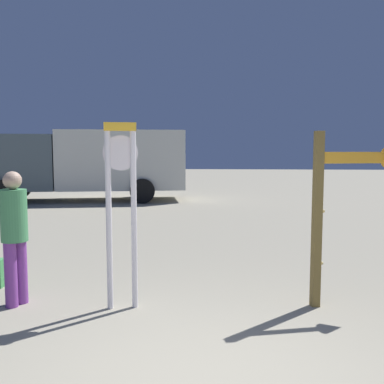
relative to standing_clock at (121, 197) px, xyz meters
name	(u,v)px	position (x,y,z in m)	size (l,w,h in m)	color
standing_clock	(121,197)	(0.00, 0.00, 0.00)	(0.42, 0.18, 2.27)	white
arrow_sign	(349,189)	(2.77, 0.32, 0.08)	(1.17, 0.45, 2.17)	brown
person_near_clock	(14,231)	(-1.35, -0.01, -0.44)	(0.32, 0.32, 1.68)	#7F3B96
box_truck_near	(97,161)	(-3.60, 11.18, 0.12)	(7.22, 3.64, 2.66)	silver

